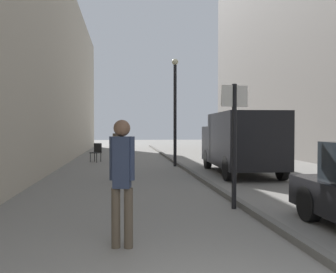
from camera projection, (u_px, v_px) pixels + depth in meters
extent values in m
plane|color=gray|center=(147.00, 171.00, 14.35)|extent=(80.00, 80.00, 0.00)
cube|color=#BCB29E|center=(4.00, 50.00, 13.59)|extent=(3.49, 40.00, 9.22)
cube|color=#615F5B|center=(186.00, 169.00, 14.54)|extent=(0.16, 40.00, 0.12)
cylinder|color=black|center=(116.00, 169.00, 11.28)|extent=(0.12, 0.12, 0.82)
cylinder|color=black|center=(121.00, 169.00, 11.36)|extent=(0.12, 0.12, 0.82)
cube|color=brown|center=(118.00, 145.00, 11.30)|extent=(0.28, 0.26, 0.70)
cylinder|color=brown|center=(114.00, 143.00, 11.25)|extent=(0.10, 0.10, 0.60)
cylinder|color=brown|center=(122.00, 143.00, 11.36)|extent=(0.10, 0.10, 0.60)
sphere|color=#9E755B|center=(118.00, 130.00, 11.29)|extent=(0.23, 0.23, 0.23)
cylinder|color=brown|center=(116.00, 218.00, 5.09)|extent=(0.13, 0.13, 0.84)
cylinder|color=brown|center=(128.00, 218.00, 5.08)|extent=(0.13, 0.13, 0.84)
cube|color=#2D3851|center=(122.00, 162.00, 5.07)|extent=(0.27, 0.24, 0.72)
cylinder|color=#2D3851|center=(113.00, 158.00, 5.07)|extent=(0.10, 0.10, 0.61)
cylinder|color=#2D3851|center=(131.00, 158.00, 5.06)|extent=(0.10, 0.10, 0.61)
sphere|color=brown|center=(122.00, 128.00, 5.06)|extent=(0.23, 0.23, 0.23)
cube|color=black|center=(245.00, 140.00, 12.81)|extent=(2.17, 3.79, 1.90)
cube|color=black|center=(228.00, 143.00, 15.37)|extent=(2.05, 1.54, 1.42)
cube|color=black|center=(225.00, 136.00, 15.87)|extent=(1.67, 0.12, 0.63)
cylinder|color=black|center=(208.00, 159.00, 15.18)|extent=(0.26, 0.81, 0.80)
cylinder|color=black|center=(249.00, 159.00, 15.31)|extent=(0.26, 0.81, 0.80)
cylinder|color=black|center=(228.00, 168.00, 11.61)|extent=(0.26, 0.81, 0.80)
cylinder|color=black|center=(282.00, 168.00, 11.75)|extent=(0.26, 0.81, 0.80)
cylinder|color=black|center=(309.00, 204.00, 6.54)|extent=(0.22, 0.65, 0.64)
cylinder|color=black|center=(234.00, 147.00, 7.55)|extent=(0.10, 0.10, 2.60)
cube|color=white|center=(234.00, 96.00, 7.53)|extent=(0.60, 0.13, 0.44)
cylinder|color=black|center=(175.00, 116.00, 16.07)|extent=(0.14, 0.14, 4.50)
sphere|color=beige|center=(175.00, 62.00, 16.02)|extent=(0.28, 0.28, 0.28)
cylinder|color=black|center=(97.00, 158.00, 17.91)|extent=(0.04, 0.04, 0.45)
cylinder|color=black|center=(90.00, 158.00, 18.05)|extent=(0.04, 0.04, 0.45)
cylinder|color=black|center=(101.00, 157.00, 18.25)|extent=(0.04, 0.04, 0.45)
cylinder|color=black|center=(95.00, 157.00, 18.40)|extent=(0.04, 0.04, 0.45)
cube|color=black|center=(96.00, 153.00, 18.15)|extent=(0.60, 0.60, 0.04)
cube|color=black|center=(98.00, 148.00, 18.33)|extent=(0.40, 0.25, 0.45)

